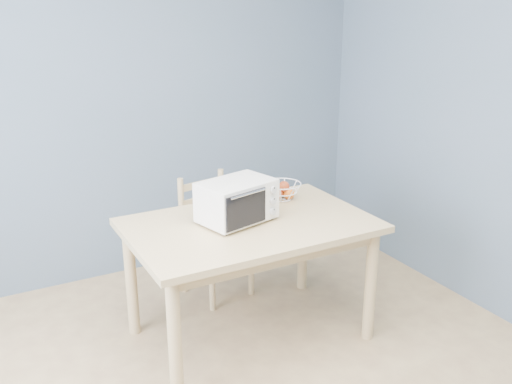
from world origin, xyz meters
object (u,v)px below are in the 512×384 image
toaster_oven (235,201)px  fruit_basket (282,190)px  dining_table (250,238)px  dining_chair (213,237)px

toaster_oven → fruit_basket: (0.45, 0.21, -0.07)m
toaster_oven → fruit_basket: 0.50m
fruit_basket → dining_table: bearing=-146.0°
dining_chair → fruit_basket: bearing=-60.5°
dining_table → dining_chair: 0.67m
dining_table → dining_chair: dining_chair is taller
dining_table → toaster_oven: (-0.08, 0.04, 0.23)m
toaster_oven → dining_chair: size_ratio=0.57×
fruit_basket → dining_chair: 0.63m
toaster_oven → fruit_basket: bearing=11.1°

